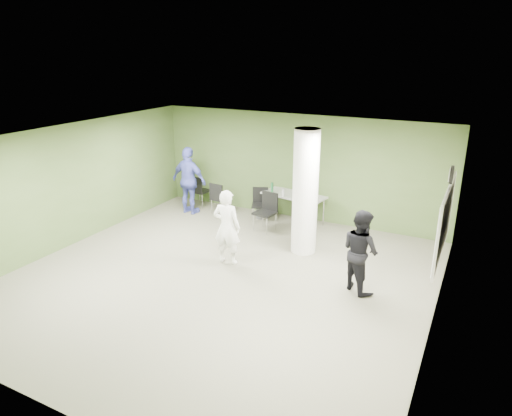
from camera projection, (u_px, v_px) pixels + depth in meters
The scene contains 17 objects.
floor at pixel (220, 278), 9.18m from camera, with size 8.00×8.00×0.00m, color #504E3F.
ceiling at pixel (216, 140), 8.26m from camera, with size 8.00×8.00×0.00m, color white.
wall_back at pixel (297, 167), 12.08m from camera, with size 8.00×0.02×2.80m, color #415829.
wall_left at pixel (69, 186), 10.44m from camera, with size 0.02×8.00×2.80m, color #415829.
wall_right_cream at pixel (441, 253), 7.00m from camera, with size 0.02×8.00×2.80m, color beige.
column at pixel (305, 192), 9.97m from camera, with size 0.56×0.56×2.80m, color silver.
whiteboard at pixel (444, 221), 8.01m from camera, with size 0.05×2.30×1.30m.
wall_clock at pixel (451, 175), 7.73m from camera, with size 0.06×0.32×0.32m.
folding_table at pixel (293, 196), 11.88m from camera, with size 1.75×0.99×1.03m.
wastebasket at pixel (260, 214), 12.39m from camera, with size 0.23×0.23×0.27m, color #4C4C4C.
chair_back_left at pixel (199, 189), 13.20m from camera, with size 0.48×0.48×0.91m.
chair_back_right at pixel (219, 196), 12.57m from camera, with size 0.49×0.49×0.90m.
chair_table_left at pixel (260, 201), 12.21m from camera, with size 0.57×0.57×0.87m.
chair_table_right at pixel (267, 209), 11.46m from camera, with size 0.56×0.56×0.97m.
woman_white at pixel (227, 227), 9.60m from camera, with size 0.60×0.39×1.63m, color white.
man_black at pixel (360, 251), 8.51m from camera, with size 0.78×0.61×1.61m, color black.
man_blue at pixel (189, 181), 12.54m from camera, with size 1.10×0.46×1.87m, color #444DAB.
Camera 1 is at (4.38, -6.97, 4.37)m, focal length 32.00 mm.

